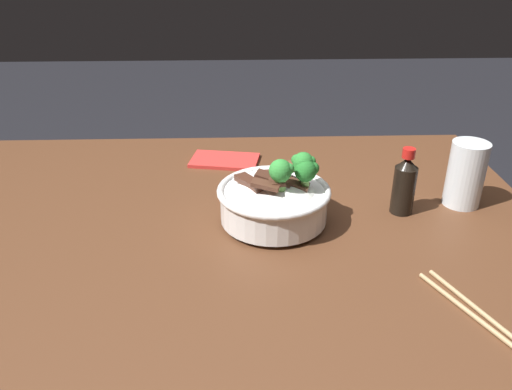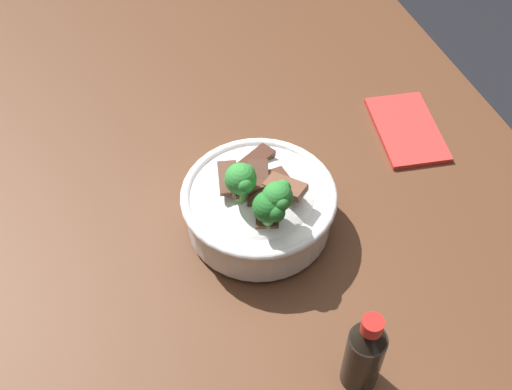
{
  "view_description": "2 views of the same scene",
  "coord_description": "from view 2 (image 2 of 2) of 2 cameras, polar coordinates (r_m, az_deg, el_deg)",
  "views": [
    {
      "loc": [
        0.03,
        -0.8,
        1.31
      ],
      "look_at": [
        0.06,
        0.0,
        0.9
      ],
      "focal_mm": 36.61,
      "sensor_mm": 36.0,
      "label": 1
    },
    {
      "loc": [
        0.6,
        -0.16,
        1.54
      ],
      "look_at": [
        0.1,
        0.02,
        0.9
      ],
      "focal_mm": 45.73,
      "sensor_mm": 36.0,
      "label": 2
    }
  ],
  "objects": [
    {
      "name": "dining_table",
      "position": [
        1.05,
        -2.99,
        -3.49
      ],
      "size": [
        1.2,
        0.93,
        0.83
      ],
      "color": "#56331E",
      "rests_on": "ground"
    },
    {
      "name": "rice_bowl",
      "position": [
        0.86,
        0.26,
        -0.81
      ],
      "size": [
        0.21,
        0.21,
        0.14
      ],
      "color": "white",
      "rests_on": "dining_table"
    },
    {
      "name": "soy_sauce_bottle",
      "position": [
        0.74,
        9.45,
        -13.58
      ],
      "size": [
        0.04,
        0.04,
        0.13
      ],
      "color": "black",
      "rests_on": "dining_table"
    },
    {
      "name": "folded_napkin",
      "position": [
        1.04,
        13.07,
        5.61
      ],
      "size": [
        0.17,
        0.12,
        0.01
      ],
      "primitive_type": "cube",
      "rotation": [
        0.0,
        0.0,
        -0.18
      ],
      "color": "red",
      "rests_on": "dining_table"
    }
  ]
}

